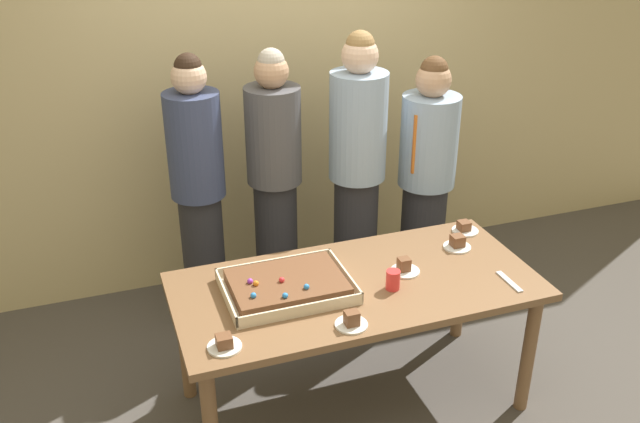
{
  "coord_description": "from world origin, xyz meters",
  "views": [
    {
      "loc": [
        -1.15,
        -2.69,
        2.58
      ],
      "look_at": [
        -0.14,
        0.15,
        1.1
      ],
      "focal_mm": 38.75,
      "sensor_mm": 36.0,
      "label": 1
    }
  ],
  "objects_px": {
    "person_green_shirt_behind": "(357,173)",
    "sheet_cake": "(287,285)",
    "party_table": "(356,298)",
    "plated_slice_far_right": "(465,228)",
    "cake_server_utensil": "(509,282)",
    "person_far_right_suit": "(426,180)",
    "plated_slice_center_front": "(224,344)",
    "drink_cup_nearest": "(393,280)",
    "plated_slice_near_left": "(351,321)",
    "person_striped_tie_right": "(199,192)",
    "plated_slice_far_left": "(404,268)",
    "person_serving_front": "(275,183)",
    "plated_slice_near_right": "(457,244)"
  },
  "relations": [
    {
      "from": "plated_slice_near_left",
      "to": "plated_slice_near_right",
      "type": "height_order",
      "value": "plated_slice_near_left"
    },
    {
      "from": "person_far_right_suit",
      "to": "person_striped_tie_right",
      "type": "bearing_deg",
      "value": -41.64
    },
    {
      "from": "cake_server_utensil",
      "to": "drink_cup_nearest",
      "type": "bearing_deg",
      "value": 166.09
    },
    {
      "from": "drink_cup_nearest",
      "to": "cake_server_utensil",
      "type": "xyz_separation_m",
      "value": [
        0.57,
        -0.14,
        -0.05
      ]
    },
    {
      "from": "plated_slice_center_front",
      "to": "sheet_cake",
      "type": "bearing_deg",
      "value": 41.13
    },
    {
      "from": "plated_slice_near_right",
      "to": "person_striped_tie_right",
      "type": "distance_m",
      "value": 1.52
    },
    {
      "from": "drink_cup_nearest",
      "to": "person_striped_tie_right",
      "type": "height_order",
      "value": "person_striped_tie_right"
    },
    {
      "from": "party_table",
      "to": "cake_server_utensil",
      "type": "height_order",
      "value": "cake_server_utensil"
    },
    {
      "from": "plated_slice_near_left",
      "to": "plated_slice_far_right",
      "type": "height_order",
      "value": "plated_slice_near_left"
    },
    {
      "from": "plated_slice_far_right",
      "to": "cake_server_utensil",
      "type": "relative_size",
      "value": 0.75
    },
    {
      "from": "plated_slice_far_right",
      "to": "person_green_shirt_behind",
      "type": "height_order",
      "value": "person_green_shirt_behind"
    },
    {
      "from": "plated_slice_far_right",
      "to": "person_striped_tie_right",
      "type": "xyz_separation_m",
      "value": [
        -1.37,
        0.72,
        0.13
      ]
    },
    {
      "from": "party_table",
      "to": "sheet_cake",
      "type": "distance_m",
      "value": 0.37
    },
    {
      "from": "plated_slice_near_left",
      "to": "person_green_shirt_behind",
      "type": "height_order",
      "value": "person_green_shirt_behind"
    },
    {
      "from": "sheet_cake",
      "to": "drink_cup_nearest",
      "type": "distance_m",
      "value": 0.52
    },
    {
      "from": "sheet_cake",
      "to": "person_serving_front",
      "type": "distance_m",
      "value": 1.0
    },
    {
      "from": "cake_server_utensil",
      "to": "person_green_shirt_behind",
      "type": "relative_size",
      "value": 0.11
    },
    {
      "from": "plated_slice_near_right",
      "to": "person_far_right_suit",
      "type": "xyz_separation_m",
      "value": [
        0.17,
        0.7,
        0.07
      ]
    },
    {
      "from": "sheet_cake",
      "to": "plated_slice_center_front",
      "type": "xyz_separation_m",
      "value": [
        -0.38,
        -0.33,
        -0.01
      ]
    },
    {
      "from": "plated_slice_near_left",
      "to": "plated_slice_far_right",
      "type": "distance_m",
      "value": 1.14
    },
    {
      "from": "party_table",
      "to": "cake_server_utensil",
      "type": "relative_size",
      "value": 9.07
    },
    {
      "from": "person_green_shirt_behind",
      "to": "person_far_right_suit",
      "type": "distance_m",
      "value": 0.47
    },
    {
      "from": "sheet_cake",
      "to": "plated_slice_center_front",
      "type": "relative_size",
      "value": 4.08
    },
    {
      "from": "person_serving_front",
      "to": "person_green_shirt_behind",
      "type": "bearing_deg",
      "value": 88.75
    },
    {
      "from": "party_table",
      "to": "cake_server_utensil",
      "type": "xyz_separation_m",
      "value": [
        0.72,
        -0.25,
        0.09
      ]
    },
    {
      "from": "plated_slice_near_right",
      "to": "drink_cup_nearest",
      "type": "bearing_deg",
      "value": -152.89
    },
    {
      "from": "party_table",
      "to": "person_far_right_suit",
      "type": "height_order",
      "value": "person_far_right_suit"
    },
    {
      "from": "plated_slice_far_left",
      "to": "cake_server_utensil",
      "type": "distance_m",
      "value": 0.52
    },
    {
      "from": "party_table",
      "to": "person_serving_front",
      "type": "xyz_separation_m",
      "value": [
        -0.12,
        1.01,
        0.23
      ]
    },
    {
      "from": "cake_server_utensil",
      "to": "person_striped_tie_right",
      "type": "xyz_separation_m",
      "value": [
        -1.31,
        1.27,
        0.14
      ]
    },
    {
      "from": "plated_slice_near_right",
      "to": "person_green_shirt_behind",
      "type": "bearing_deg",
      "value": 111.59
    },
    {
      "from": "party_table",
      "to": "plated_slice_far_left",
      "type": "distance_m",
      "value": 0.29
    },
    {
      "from": "plated_slice_far_left",
      "to": "person_serving_front",
      "type": "relative_size",
      "value": 0.09
    },
    {
      "from": "person_green_shirt_behind",
      "to": "sheet_cake",
      "type": "bearing_deg",
      "value": -0.01
    },
    {
      "from": "cake_server_utensil",
      "to": "person_serving_front",
      "type": "height_order",
      "value": "person_serving_front"
    },
    {
      "from": "party_table",
      "to": "plated_slice_far_right",
      "type": "xyz_separation_m",
      "value": [
        0.79,
        0.31,
        0.11
      ]
    },
    {
      "from": "sheet_cake",
      "to": "drink_cup_nearest",
      "type": "xyz_separation_m",
      "value": [
        0.5,
        -0.15,
        0.01
      ]
    },
    {
      "from": "plated_slice_far_right",
      "to": "person_striped_tie_right",
      "type": "distance_m",
      "value": 1.55
    },
    {
      "from": "plated_slice_near_left",
      "to": "drink_cup_nearest",
      "type": "bearing_deg",
      "value": 35.82
    },
    {
      "from": "plated_slice_far_left",
      "to": "plated_slice_near_left",
      "type": "bearing_deg",
      "value": -141.23
    },
    {
      "from": "party_table",
      "to": "plated_slice_far_right",
      "type": "distance_m",
      "value": 0.85
    },
    {
      "from": "plated_slice_far_left",
      "to": "person_green_shirt_behind",
      "type": "height_order",
      "value": "person_green_shirt_behind"
    },
    {
      "from": "plated_slice_far_left",
      "to": "person_striped_tie_right",
      "type": "distance_m",
      "value": 1.33
    },
    {
      "from": "sheet_cake",
      "to": "person_green_shirt_behind",
      "type": "relative_size",
      "value": 0.34
    },
    {
      "from": "person_green_shirt_behind",
      "to": "person_striped_tie_right",
      "type": "relative_size",
      "value": 1.05
    },
    {
      "from": "drink_cup_nearest",
      "to": "cake_server_utensil",
      "type": "height_order",
      "value": "drink_cup_nearest"
    },
    {
      "from": "plated_slice_far_right",
      "to": "person_far_right_suit",
      "type": "distance_m",
      "value": 0.55
    },
    {
      "from": "plated_slice_near_right",
      "to": "person_striped_tie_right",
      "type": "xyz_separation_m",
      "value": [
        -1.24,
        0.87,
        0.12
      ]
    },
    {
      "from": "party_table",
      "to": "sheet_cake",
      "type": "relative_size",
      "value": 2.96
    },
    {
      "from": "party_table",
      "to": "person_striped_tie_right",
      "type": "height_order",
      "value": "person_striped_tie_right"
    }
  ]
}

